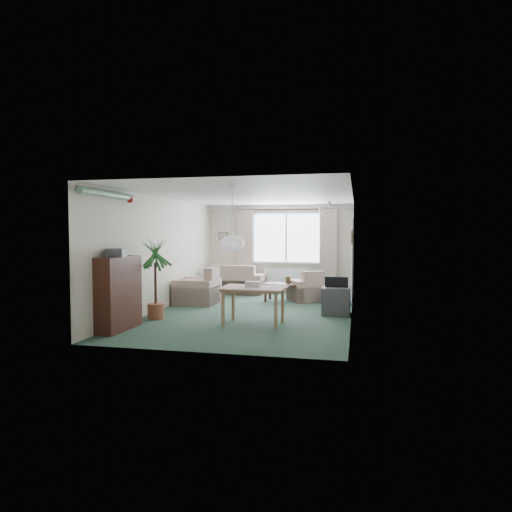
% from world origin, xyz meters
% --- Properties ---
extents(ground, '(6.50, 6.50, 0.00)m').
position_xyz_m(ground, '(0.00, 0.00, 0.00)').
color(ground, '#2A4737').
extents(window, '(1.80, 0.03, 1.30)m').
position_xyz_m(window, '(0.20, 3.23, 1.50)').
color(window, white).
extents(curtain_rod, '(2.60, 0.03, 0.03)m').
position_xyz_m(curtain_rod, '(0.20, 3.15, 2.27)').
color(curtain_rod, black).
extents(curtain_left, '(0.45, 0.08, 2.00)m').
position_xyz_m(curtain_left, '(-0.95, 3.13, 1.27)').
color(curtain_left, beige).
extents(curtain_right, '(0.45, 0.08, 2.00)m').
position_xyz_m(curtain_right, '(1.35, 3.13, 1.27)').
color(curtain_right, beige).
extents(radiator, '(1.20, 0.10, 0.55)m').
position_xyz_m(radiator, '(0.20, 3.19, 0.40)').
color(radiator, white).
extents(doorway, '(0.03, 0.95, 2.00)m').
position_xyz_m(doorway, '(1.99, 2.20, 1.00)').
color(doorway, black).
extents(pendant_lamp, '(0.36, 0.36, 0.36)m').
position_xyz_m(pendant_lamp, '(0.20, -2.30, 1.48)').
color(pendant_lamp, white).
extents(tinsel_garland, '(1.60, 1.60, 0.12)m').
position_xyz_m(tinsel_garland, '(-1.92, -2.30, 2.28)').
color(tinsel_garland, '#196626').
extents(bauble_cluster_a, '(0.20, 0.20, 0.20)m').
position_xyz_m(bauble_cluster_a, '(1.30, 0.90, 2.22)').
color(bauble_cluster_a, silver).
extents(bauble_cluster_b, '(0.20, 0.20, 0.20)m').
position_xyz_m(bauble_cluster_b, '(1.60, -0.30, 2.22)').
color(bauble_cluster_b, silver).
extents(wall_picture_back, '(0.28, 0.03, 0.22)m').
position_xyz_m(wall_picture_back, '(-1.60, 3.23, 1.55)').
color(wall_picture_back, brown).
extents(wall_picture_right, '(0.03, 0.24, 0.30)m').
position_xyz_m(wall_picture_right, '(1.98, 1.20, 1.55)').
color(wall_picture_right, brown).
extents(sofa, '(1.57, 0.85, 0.78)m').
position_xyz_m(sofa, '(-1.10, 2.75, 0.39)').
color(sofa, beige).
rests_on(sofa, ground).
extents(armchair_corner, '(1.11, 1.09, 0.74)m').
position_xyz_m(armchair_corner, '(0.95, 1.80, 0.37)').
color(armchair_corner, beige).
rests_on(armchair_corner, ground).
extents(armchair_left, '(0.90, 0.95, 0.85)m').
position_xyz_m(armchair_left, '(-1.50, 0.80, 0.42)').
color(armchair_left, beige).
rests_on(armchair_left, ground).
extents(coffee_table, '(0.99, 0.59, 0.43)m').
position_xyz_m(coffee_table, '(0.42, 1.61, 0.22)').
color(coffee_table, black).
rests_on(coffee_table, ground).
extents(photo_frame, '(0.12, 0.04, 0.16)m').
position_xyz_m(photo_frame, '(0.49, 1.62, 0.51)').
color(photo_frame, '#4C3D27').
rests_on(photo_frame, coffee_table).
extents(bookshelf, '(0.37, 1.03, 1.25)m').
position_xyz_m(bookshelf, '(-1.84, -2.17, 0.62)').
color(bookshelf, black).
rests_on(bookshelf, ground).
extents(hifi_box, '(0.36, 0.41, 0.14)m').
position_xyz_m(hifi_box, '(-1.80, -2.28, 1.32)').
color(hifi_box, '#3D3E43').
rests_on(hifi_box, bookshelf).
extents(houseplant, '(0.86, 0.86, 1.58)m').
position_xyz_m(houseplant, '(-1.65, -1.12, 0.79)').
color(houseplant, '#205D2A').
rests_on(houseplant, ground).
extents(dining_table, '(1.07, 0.74, 0.66)m').
position_xyz_m(dining_table, '(0.29, -1.23, 0.33)').
color(dining_table, '#A6755A').
rests_on(dining_table, ground).
extents(gift_box, '(0.26, 0.19, 0.12)m').
position_xyz_m(gift_box, '(0.28, -1.22, 0.72)').
color(gift_box, silver).
rests_on(gift_box, dining_table).
extents(tv_cube, '(0.56, 0.61, 0.55)m').
position_xyz_m(tv_cube, '(1.70, 0.10, 0.28)').
color(tv_cube, '#39393E').
rests_on(tv_cube, ground).
extents(pet_bed, '(0.73, 0.73, 0.13)m').
position_xyz_m(pet_bed, '(1.65, 1.39, 0.06)').
color(pet_bed, navy).
rests_on(pet_bed, ground).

